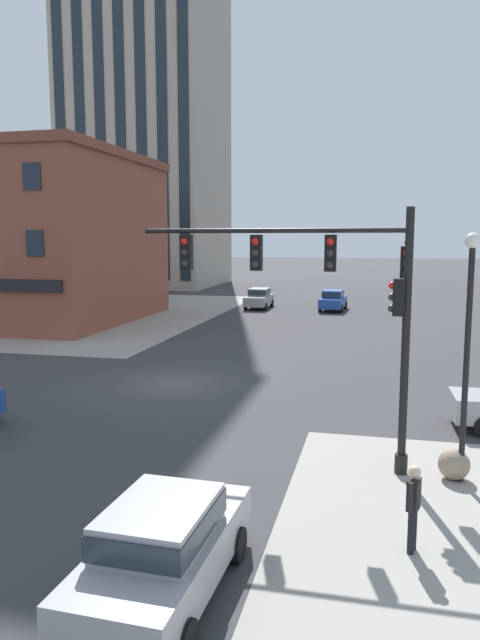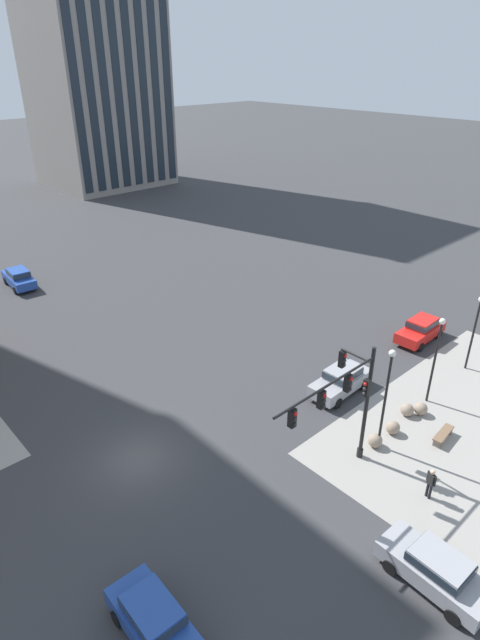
# 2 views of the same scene
# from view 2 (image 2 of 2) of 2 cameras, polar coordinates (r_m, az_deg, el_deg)

# --- Properties ---
(ground_plane) EXTENTS (320.00, 320.00, 0.00)m
(ground_plane) POSITION_cam_2_polar(r_m,az_deg,el_deg) (28.15, -11.20, -14.83)
(ground_plane) COLOR #38383A
(traffic_signal_main) EXTENTS (6.84, 2.09, 6.58)m
(traffic_signal_main) POSITION_cam_2_polar(r_m,az_deg,el_deg) (24.80, 11.74, -8.32)
(traffic_signal_main) COLOR black
(traffic_signal_main) RESTS_ON ground
(bollard_sphere_curb_a) EXTENTS (0.76, 0.76, 0.76)m
(bollard_sphere_curb_a) POSITION_cam_2_polar(r_m,az_deg,el_deg) (29.03, 14.74, -12.78)
(bollard_sphere_curb_a) COLOR gray
(bollard_sphere_curb_a) RESTS_ON ground
(bollard_sphere_curb_b) EXTENTS (0.76, 0.76, 0.76)m
(bollard_sphere_curb_b) POSITION_cam_2_polar(r_m,az_deg,el_deg) (30.15, 16.57, -11.34)
(bollard_sphere_curb_b) COLOR gray
(bollard_sphere_curb_b) RESTS_ON ground
(bollard_sphere_curb_c) EXTENTS (0.76, 0.76, 0.76)m
(bollard_sphere_curb_c) POSITION_cam_2_polar(r_m,az_deg,el_deg) (31.70, 18.02, -9.43)
(bollard_sphere_curb_c) COLOR gray
(bollard_sphere_curb_c) RESTS_ON ground
(bollard_sphere_curb_d) EXTENTS (0.76, 0.76, 0.76)m
(bollard_sphere_curb_d) POSITION_cam_2_polar(r_m,az_deg,el_deg) (32.03, 19.39, -9.25)
(bollard_sphere_curb_d) COLOR gray
(bollard_sphere_curb_d) RESTS_ON ground
(bench_near_signal) EXTENTS (1.84, 0.65, 0.49)m
(bench_near_signal) POSITION_cam_2_polar(r_m,az_deg,el_deg) (30.61, 21.57, -11.75)
(bench_near_signal) COLOR brown
(bench_near_signal) RESTS_ON ground
(pedestrian_near_bench) EXTENTS (0.29, 0.53, 1.68)m
(pedestrian_near_bench) POSITION_cam_2_polar(r_m,az_deg,el_deg) (26.64, 20.37, -16.45)
(pedestrian_near_bench) COLOR black
(pedestrian_near_bench) RESTS_ON ground
(street_lamp_corner_near) EXTENTS (0.36, 0.36, 5.97)m
(street_lamp_corner_near) POSITION_cam_2_polar(r_m,az_deg,el_deg) (27.13, 15.94, -7.36)
(street_lamp_corner_near) COLOR black
(street_lamp_corner_near) RESTS_ON ground
(street_lamp_mid_sidewalk) EXTENTS (0.36, 0.36, 5.60)m
(street_lamp_mid_sidewalk) POSITION_cam_2_polar(r_m,az_deg,el_deg) (31.68, 20.92, -3.23)
(street_lamp_mid_sidewalk) COLOR black
(street_lamp_mid_sidewalk) RESTS_ON ground
(street_lamp_corner_far) EXTENTS (0.36, 0.36, 5.24)m
(street_lamp_corner_far) POSITION_cam_2_polar(r_m,az_deg,el_deg) (36.15, 24.62, -0.45)
(street_lamp_corner_far) COLOR black
(street_lamp_corner_far) RESTS_ON ground
(car_main_northbound_near) EXTENTS (2.01, 4.46, 1.68)m
(car_main_northbound_near) POSITION_cam_2_polar(r_m,az_deg,el_deg) (23.45, 20.86, -24.35)
(car_main_northbound_near) COLOR #99999E
(car_main_northbound_near) RESTS_ON ground
(car_main_southbound_near) EXTENTS (2.11, 4.51, 1.68)m
(car_main_southbound_near) POSITION_cam_2_polar(r_m,az_deg,el_deg) (50.14, -23.29, 4.36)
(car_main_southbound_near) COLOR #23479E
(car_main_southbound_near) RESTS_ON ground
(car_main_southbound_far) EXTENTS (4.45, 1.98, 1.68)m
(car_main_southbound_far) POSITION_cam_2_polar(r_m,az_deg,el_deg) (39.60, 19.40, -0.93)
(car_main_southbound_far) COLOR red
(car_main_southbound_far) RESTS_ON ground
(car_cross_westbound) EXTENTS (2.02, 4.47, 1.68)m
(car_cross_westbound) POSITION_cam_2_polar(r_m,az_deg,el_deg) (21.23, -9.41, -30.01)
(car_cross_westbound) COLOR #23479E
(car_cross_westbound) RESTS_ON ground
(car_parked_curb) EXTENTS (4.46, 2.00, 1.68)m
(car_parked_curb) POSITION_cam_2_polar(r_m,az_deg,el_deg) (32.37, 11.14, -6.47)
(car_parked_curb) COLOR #99999E
(car_parked_curb) RESTS_ON ground
(residential_tower_skyline_right) EXTENTS (17.02, 16.23, 47.42)m
(residential_tower_skyline_right) POSITION_cam_2_polar(r_m,az_deg,el_deg) (87.34, -16.49, 29.81)
(residential_tower_skyline_right) COLOR gray
(residential_tower_skyline_right) RESTS_ON ground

